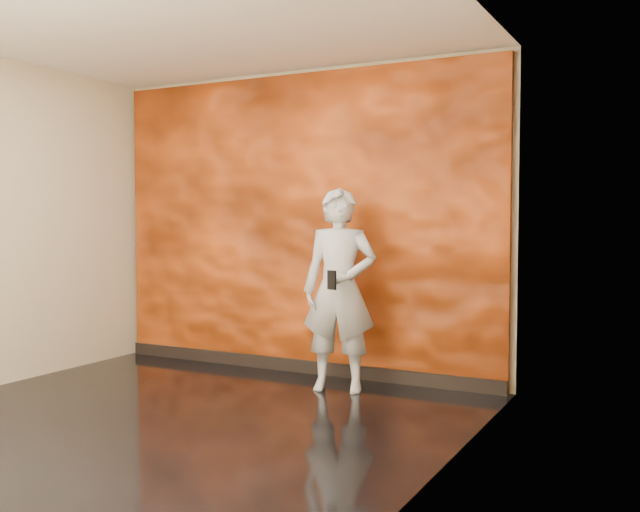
# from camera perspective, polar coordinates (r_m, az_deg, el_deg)

# --- Properties ---
(room) EXTENTS (4.02, 4.02, 2.81)m
(room) POSITION_cam_1_polar(r_m,az_deg,el_deg) (5.00, -12.78, 2.59)
(room) COLOR black
(room) RESTS_ON ground
(feature_wall) EXTENTS (3.90, 0.06, 2.75)m
(feature_wall) POSITION_cam_1_polar(r_m,az_deg,el_deg) (6.62, -1.71, 2.58)
(feature_wall) COLOR #F45B18
(feature_wall) RESTS_ON ground
(baseboard) EXTENTS (3.90, 0.04, 0.12)m
(baseboard) POSITION_cam_1_polar(r_m,az_deg,el_deg) (6.72, -1.86, -8.75)
(baseboard) COLOR black
(baseboard) RESTS_ON ground
(man) EXTENTS (0.70, 0.55, 1.68)m
(man) POSITION_cam_1_polar(r_m,az_deg,el_deg) (5.91, 1.58, -2.71)
(man) COLOR #9BA1AA
(man) RESTS_ON ground
(phone) EXTENTS (0.08, 0.04, 0.15)m
(phone) POSITION_cam_1_polar(r_m,az_deg,el_deg) (5.64, 0.95, -1.94)
(phone) COLOR black
(phone) RESTS_ON man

